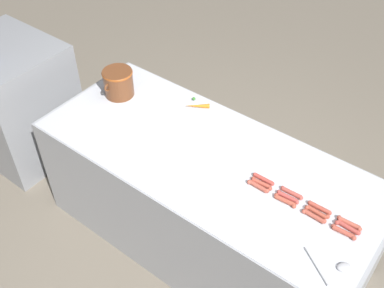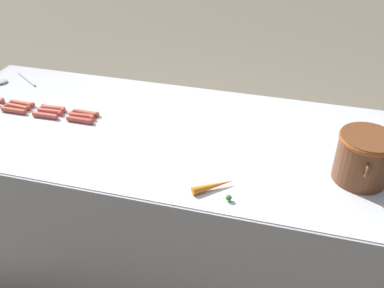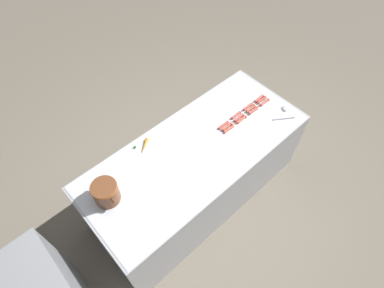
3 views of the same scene
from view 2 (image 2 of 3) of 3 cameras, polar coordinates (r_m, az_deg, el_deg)
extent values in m
plane|color=#756B5B|center=(2.53, -3.54, -14.63)|extent=(20.00, 20.00, 0.00)
cube|color=#9EA0A5|center=(2.23, -3.92, -7.49)|extent=(0.94, 2.21, 0.85)
cube|color=silver|center=(1.98, -4.40, 1.73)|extent=(0.92, 2.17, 0.00)
sphere|color=#B34C3B|center=(2.39, -23.86, 5.22)|extent=(0.03, 0.03, 0.03)
cylinder|color=#B24F3E|center=(2.32, -21.61, 5.01)|extent=(0.03, 0.12, 0.03)
sphere|color=#B24F3E|center=(2.36, -22.80, 5.11)|extent=(0.03, 0.03, 0.03)
sphere|color=#B24F3E|center=(2.29, -20.39, 4.90)|extent=(0.03, 0.03, 0.03)
cylinder|color=#B54E3A|center=(2.23, -17.91, 4.54)|extent=(0.03, 0.12, 0.03)
sphere|color=#B54E3A|center=(2.26, -19.11, 4.75)|extent=(0.03, 0.03, 0.03)
sphere|color=#B54E3A|center=(2.20, -16.67, 4.32)|extent=(0.03, 0.03, 0.03)
cylinder|color=#B55240|center=(2.14, -13.92, 4.03)|extent=(0.03, 0.12, 0.03)
sphere|color=#B55240|center=(2.17, -15.30, 4.17)|extent=(0.03, 0.03, 0.03)
sphere|color=#B55240|center=(2.12, -12.50, 3.87)|extent=(0.03, 0.03, 0.03)
cylinder|color=#AE4B38|center=(2.30, -22.09, 4.59)|extent=(0.03, 0.12, 0.03)
sphere|color=#AE4B38|center=(2.33, -23.30, 4.68)|extent=(0.03, 0.03, 0.03)
sphere|color=#AE4B38|center=(2.27, -20.84, 4.49)|extent=(0.03, 0.03, 0.03)
cylinder|color=#B84741|center=(2.20, -18.30, 4.12)|extent=(0.03, 0.12, 0.03)
sphere|color=#B84741|center=(2.24, -19.53, 4.31)|extent=(0.03, 0.03, 0.03)
sphere|color=#B84741|center=(2.17, -17.03, 3.91)|extent=(0.03, 0.03, 0.03)
cylinder|color=#B04938|center=(2.12, -14.40, 3.63)|extent=(0.03, 0.12, 0.03)
sphere|color=#B04938|center=(2.15, -15.72, 3.86)|extent=(0.03, 0.03, 0.03)
sphere|color=#B04938|center=(2.09, -13.05, 3.39)|extent=(0.03, 0.03, 0.03)
cylinder|color=#B0493A|center=(2.27, -22.54, 4.12)|extent=(0.03, 0.12, 0.03)
sphere|color=#B0493A|center=(2.31, -23.71, 4.28)|extent=(0.03, 0.03, 0.03)
sphere|color=#B0493A|center=(2.24, -21.34, 3.96)|extent=(0.03, 0.03, 0.03)
cylinder|color=#B24C42|center=(2.18, -18.90, 3.60)|extent=(0.03, 0.12, 0.03)
sphere|color=#B24C42|center=(2.21, -20.15, 3.79)|extent=(0.03, 0.03, 0.03)
sphere|color=#B24C42|center=(2.15, -17.61, 3.40)|extent=(0.03, 0.03, 0.03)
cylinder|color=#B7443B|center=(2.09, -14.64, 3.10)|extent=(0.03, 0.12, 0.03)
sphere|color=#B7443B|center=(2.12, -16.03, 3.29)|extent=(0.03, 0.03, 0.03)
sphere|color=#B7443B|center=(2.07, -13.22, 2.91)|extent=(0.03, 0.03, 0.03)
cylinder|color=brown|center=(1.75, 21.78, -1.72)|extent=(0.21, 0.21, 0.20)
torus|color=#9E4A1B|center=(1.71, 22.38, 0.60)|extent=(0.21, 0.21, 0.02)
torus|color=brown|center=(1.83, 21.73, 0.62)|extent=(0.06, 0.01, 0.06)
torus|color=brown|center=(1.66, 22.12, -3.21)|extent=(0.06, 0.01, 0.06)
cylinder|color=#B7B7BC|center=(2.60, -21.08, 8.05)|extent=(0.13, 0.19, 0.01)
ellipsoid|color=#B7B7BC|center=(2.61, -23.96, 7.53)|extent=(0.09, 0.08, 0.02)
cone|color=orange|center=(1.63, 2.86, -5.55)|extent=(0.13, 0.16, 0.03)
sphere|color=#387F2D|center=(1.58, 4.88, -7.09)|extent=(0.02, 0.02, 0.02)
camera|label=1|loc=(3.77, -18.93, 47.16)|focal=42.95mm
camera|label=3|loc=(3.08, 42.68, 53.30)|focal=29.31mm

